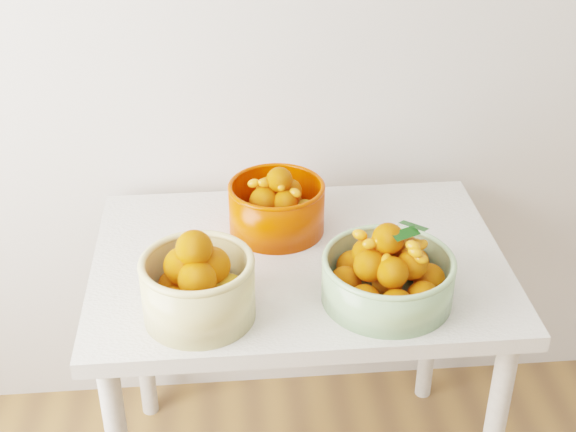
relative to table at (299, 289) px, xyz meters
name	(u,v)px	position (x,y,z in m)	size (l,w,h in m)	color
table	(299,289)	(0.00, 0.00, 0.00)	(1.00, 0.70, 0.75)	silver
bowl_cream	(198,285)	(-0.24, -0.21, 0.18)	(0.26, 0.26, 0.21)	#D3C07E
bowl_green	(388,274)	(0.18, -0.18, 0.16)	(0.38, 0.38, 0.19)	#8FB982
bowl_orange	(277,206)	(-0.04, 0.13, 0.17)	(0.31, 0.31, 0.18)	red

